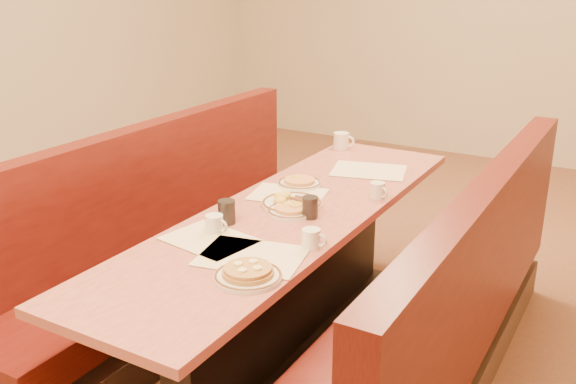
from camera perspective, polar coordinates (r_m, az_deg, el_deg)
The scene contains 18 objects.
ground at distance 3.34m, azimuth 0.25°, elevation -13.76°, with size 8.00×8.00×0.00m, color #9E6647.
diner_table at distance 3.15m, azimuth 0.26°, elevation -8.04°, with size 0.70×2.50×0.75m.
booth_left at distance 3.54m, azimuth -10.12°, elevation -5.36°, with size 0.55×2.50×1.05m.
booth_right at distance 2.91m, azimuth 13.14°, elevation -11.40°, with size 0.55×2.50×1.05m.
placemat_near_left at distance 2.69m, azimuth -6.97°, elevation -4.21°, with size 0.36×0.27×0.00m, color beige.
placemat_near_right at distance 2.53m, azimuth -3.24°, elevation -5.70°, with size 0.40×0.30×0.00m, color beige.
placemat_far_left at distance 3.19m, azimuth 0.00°, elevation -0.20°, with size 0.36×0.27×0.00m, color beige.
placemat_far_right at distance 3.60m, azimuth 7.20°, elevation 1.91°, with size 0.40×0.30×0.00m, color beige.
pancake_plate at distance 2.35m, azimuth -3.58°, elevation -7.29°, with size 0.25×0.25×0.06m.
eggs_plate at distance 3.05m, azimuth 0.25°, elevation -0.93°, with size 0.29×0.29×0.06m.
extra_plate_mid at distance 2.95m, azimuth 0.25°, elevation -1.63°, with size 0.22×0.22×0.04m.
extra_plate_far at distance 3.33m, azimuth 1.03°, elevation 0.85°, with size 0.23×0.23×0.05m.
coffee_mug_a at distance 2.59m, azimuth 2.14°, elevation -4.14°, with size 0.11×0.08×0.08m.
coffee_mug_b at distance 2.75m, azimuth -6.51°, elevation -2.84°, with size 0.11×0.08×0.08m.
coffee_mug_c at distance 3.17m, azimuth 7.98°, elevation 0.17°, with size 0.10×0.07×0.08m.
coffee_mug_d at distance 4.01m, azimuth 4.80°, elevation 4.57°, with size 0.14×0.10×0.10m.
soda_tumbler_near at distance 2.84m, azimuth -5.47°, elevation -1.78°, with size 0.08×0.08×0.11m.
soda_tumbler_mid at distance 2.89m, azimuth 1.98°, elevation -1.37°, with size 0.07×0.07×0.10m.
Camera 1 is at (1.39, -2.42, 1.82)m, focal length 40.00 mm.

